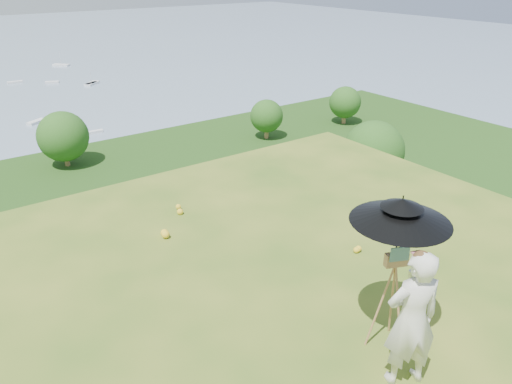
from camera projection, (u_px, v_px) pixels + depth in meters
painter at (412, 320)px, 5.46m from camera, size 0.75×0.63×1.74m
field_easel at (391, 296)px, 6.07m from camera, size 0.73×0.73×1.46m
sun_umbrella at (399, 230)px, 5.72m from camera, size 1.53×1.53×0.87m
painter_cap at (422, 256)px, 5.12m from camera, size 0.25×0.28×0.10m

